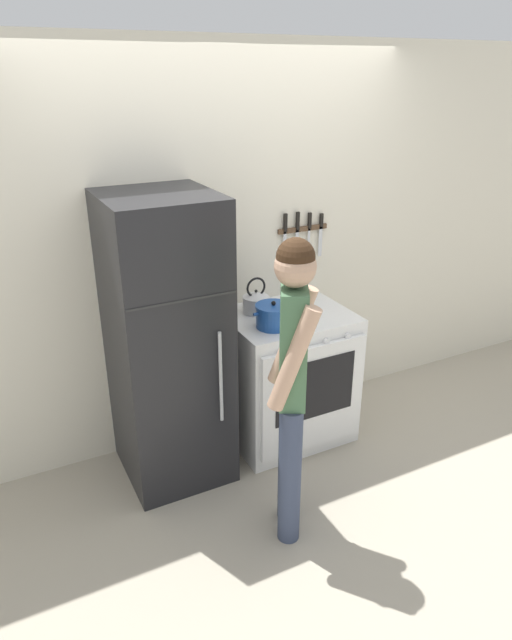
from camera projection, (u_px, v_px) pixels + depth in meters
ground_plane at (228, 420)px, 4.19m from camera, size 14.00×14.00×0.00m
wall_back at (222, 252)px, 3.70m from camera, size 10.00×0.06×2.55m
refrigerator at (167, 344)px, 3.35m from camera, size 0.62×0.67×1.76m
stove_range at (289, 376)px, 3.85m from camera, size 0.80×0.68×0.91m
dutch_oven_pot at (273, 316)px, 3.48m from camera, size 0.27×0.22×0.17m
tea_kettle at (256, 301)px, 3.69m from camera, size 0.22×0.17×0.24m
utensil_jar at (304, 294)px, 3.86m from camera, size 0.10×0.10×0.25m
person at (292, 378)px, 2.84m from camera, size 0.38×0.41×1.67m
wall_knife_strip at (303, 228)px, 3.86m from camera, size 0.38×0.03×0.33m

